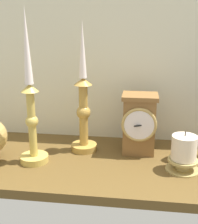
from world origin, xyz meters
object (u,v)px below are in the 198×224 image
object	(u,v)px
mantel_clock	(139,123)
candlestick_tall_left	(31,110)
candlestick_tall_center	(83,108)
pillar_candle_front	(184,154)

from	to	relation	value
mantel_clock	candlestick_tall_left	world-z (taller)	candlestick_tall_left
candlestick_tall_center	candlestick_tall_left	bearing A→B (deg)	-141.97
pillar_candle_front	mantel_clock	bearing A→B (deg)	139.52
mantel_clock	candlestick_tall_center	distance (cm)	16.57
candlestick_tall_left	pillar_candle_front	xyz separation A→B (cm)	(39.63, 0.27, -10.00)
mantel_clock	pillar_candle_front	world-z (taller)	mantel_clock
mantel_clock	pillar_candle_front	bearing A→B (deg)	-40.48
candlestick_tall_center	pillar_candle_front	bearing A→B (deg)	-18.49
candlestick_tall_left	candlestick_tall_center	world-z (taller)	candlestick_tall_left
mantel_clock	pillar_candle_front	xyz separation A→B (cm)	(11.49, -9.81, -4.21)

